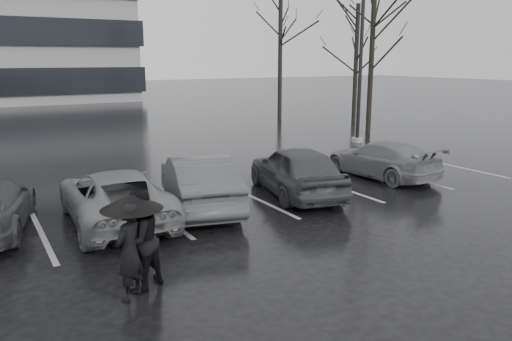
{
  "coord_description": "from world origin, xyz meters",
  "views": [
    {
      "loc": [
        -6.18,
        -9.48,
        3.83
      ],
      "look_at": [
        -0.06,
        1.0,
        1.1
      ],
      "focal_mm": 35.0,
      "sensor_mm": 36.0,
      "label": 1
    }
  ],
  "objects": [
    {
      "name": "tree_north",
      "position": [
        11.0,
        17.0,
        4.25
      ],
      "size": [
        0.26,
        0.26,
        8.5
      ],
      "primitive_type": "cylinder",
      "color": "black",
      "rests_on": "ground"
    },
    {
      "name": "car_east",
      "position": [
        5.47,
        2.31,
        0.6
      ],
      "size": [
        1.92,
        4.22,
        1.2
      ],
      "primitive_type": "imported",
      "rotation": [
        0.0,
        0.0,
        3.2
      ],
      "color": "#545457",
      "rests_on": "ground"
    },
    {
      "name": "tree_ne",
      "position": [
        14.5,
        14.0,
        3.5
      ],
      "size": [
        0.26,
        0.26,
        7.0
      ],
      "primitive_type": "cylinder",
      "color": "black",
      "rests_on": "ground"
    },
    {
      "name": "ground",
      "position": [
        0.0,
        0.0,
        0.0
      ],
      "size": [
        160.0,
        160.0,
        0.0
      ],
      "primitive_type": "plane",
      "color": "black",
      "rests_on": "ground"
    },
    {
      "name": "lamp_post",
      "position": [
        9.59,
        8.11,
        4.4
      ],
      "size": [
        0.53,
        0.53,
        9.62
      ],
      "rotation": [
        0.0,
        0.0,
        0.38
      ],
      "color": "gray",
      "rests_on": "ground"
    },
    {
      "name": "car_west_a",
      "position": [
        -1.15,
        2.08,
        0.71
      ],
      "size": [
        2.48,
        4.57,
        1.43
      ],
      "primitive_type": "imported",
      "rotation": [
        0.0,
        0.0,
        2.91
      ],
      "color": "#2E2E30",
      "rests_on": "ground"
    },
    {
      "name": "car_main",
      "position": [
        1.81,
        1.93,
        0.72
      ],
      "size": [
        2.61,
        4.52,
        1.45
      ],
      "primitive_type": "imported",
      "rotation": [
        0.0,
        0.0,
        2.92
      ],
      "color": "black",
      "rests_on": "ground"
    },
    {
      "name": "pedestrian_left",
      "position": [
        -4.16,
        -1.99,
        0.8
      ],
      "size": [
        0.7,
        0.67,
        1.61
      ],
      "primitive_type": "imported",
      "rotation": [
        0.0,
        0.0,
        3.82
      ],
      "color": "black",
      "rests_on": "ground"
    },
    {
      "name": "tree_east",
      "position": [
        12.0,
        10.0,
        4.0
      ],
      "size": [
        0.26,
        0.26,
        8.0
      ],
      "primitive_type": "cylinder",
      "color": "black",
      "rests_on": "ground"
    },
    {
      "name": "pedestrian_right",
      "position": [
        -3.9,
        -1.7,
        0.86
      ],
      "size": [
        1.04,
        0.96,
        1.72
      ],
      "primitive_type": "imported",
      "rotation": [
        0.0,
        0.0,
        3.61
      ],
      "color": "black",
      "rests_on": "ground"
    },
    {
      "name": "car_west_b",
      "position": [
        -3.33,
        2.05,
        0.64
      ],
      "size": [
        2.35,
        4.7,
        1.28
      ],
      "primitive_type": "imported",
      "rotation": [
        0.0,
        0.0,
        3.09
      ],
      "color": "#545457",
      "rests_on": "ground"
    },
    {
      "name": "umbrella",
      "position": [
        -4.01,
        -1.77,
        1.57
      ],
      "size": [
        1.02,
        1.02,
        1.73
      ],
      "color": "black",
      "rests_on": "ground"
    },
    {
      "name": "stall_stripes",
      "position": [
        -0.8,
        2.5,
        0.0
      ],
      "size": [
        19.72,
        5.0,
        0.0
      ],
      "color": "#AEAEB1",
      "rests_on": "ground"
    }
  ]
}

